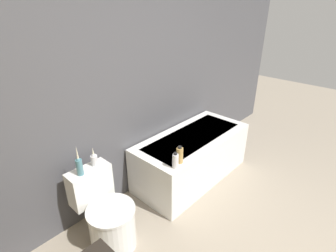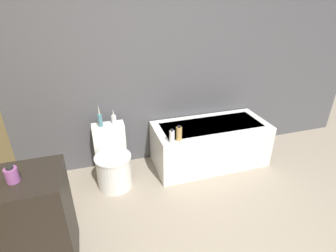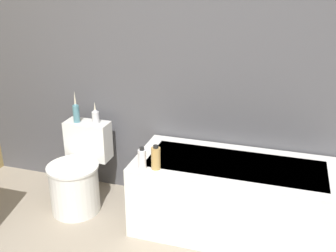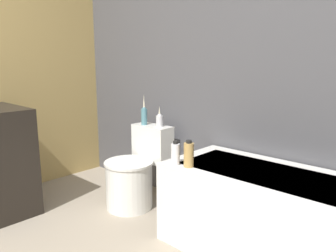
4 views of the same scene
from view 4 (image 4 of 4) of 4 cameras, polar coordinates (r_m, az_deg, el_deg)
wall_back_tiled at (r=2.75m, az=8.24°, el=11.81°), size 6.40×0.06×2.60m
bathtub at (r=2.26m, az=18.55°, el=-15.04°), size 1.49×0.67×0.57m
toilet at (r=2.94m, az=-5.74°, el=-8.29°), size 0.42×0.59×0.69m
vase_gold at (r=3.00m, az=-4.18°, el=1.96°), size 0.06×0.06×0.28m
vase_silver at (r=2.91m, az=-1.50°, el=1.12°), size 0.06×0.06×0.18m
shampoo_bottle_tall at (r=2.23m, az=1.30°, el=-4.87°), size 0.06×0.06×0.17m
shampoo_bottle_short at (r=2.19m, az=3.63°, el=-4.97°), size 0.07×0.07×0.18m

